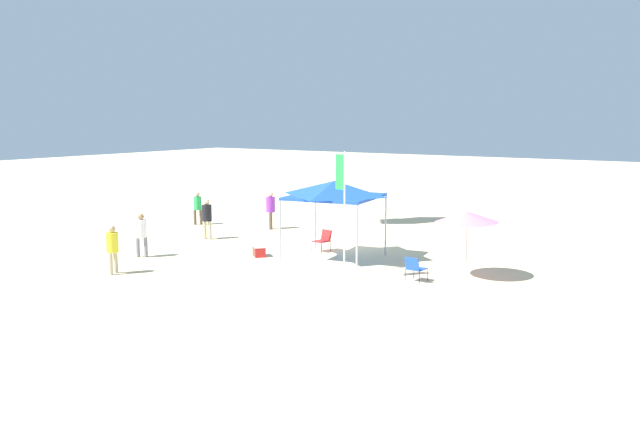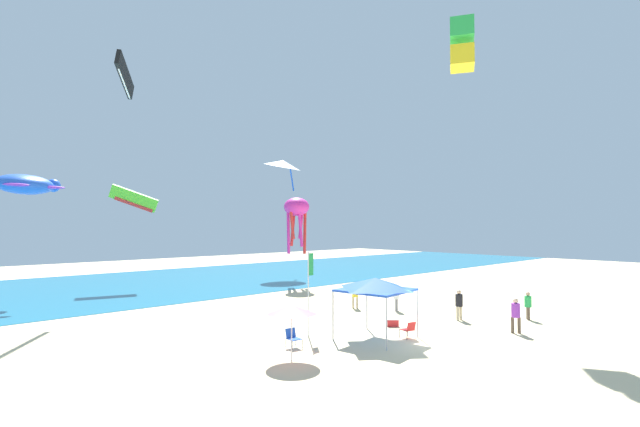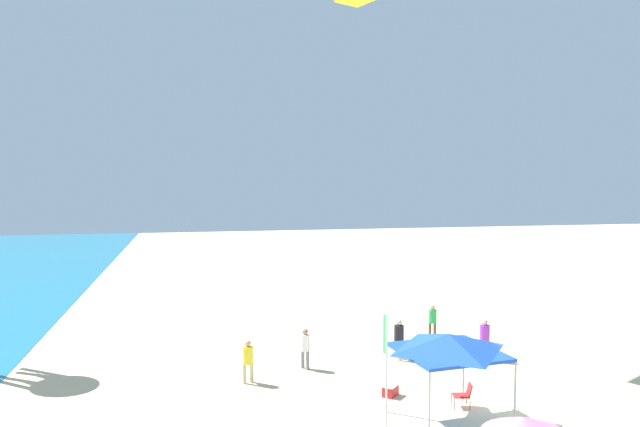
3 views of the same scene
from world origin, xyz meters
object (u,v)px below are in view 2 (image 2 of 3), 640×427
(person_by_tent, at_px, (355,293))
(kite_parafoil_black, at_px, (125,76))
(beach_umbrella, at_px, (292,309))
(canopy_tent, at_px, (376,285))
(kite_turtle_blue, at_px, (26,185))
(person_kite_handler, at_px, (396,296))
(kite_box_green, at_px, (462,45))
(person_far_stroller, at_px, (516,313))
(banner_flag, at_px, (309,285))
(person_watching_sky, at_px, (459,302))
(person_near_umbrella, at_px, (528,303))
(kite_delta_white, at_px, (283,164))
(folding_chair_right_of_tent, at_px, (293,337))
(kite_parafoil_lime, at_px, (134,199))
(cooler_box, at_px, (393,322))
(kite_octopus_magenta, at_px, (297,210))
(folding_chair_facing_ocean, at_px, (409,329))

(person_by_tent, distance_m, kite_parafoil_black, 23.47)
(beach_umbrella, xyz_separation_m, person_by_tent, (9.98, 5.84, -1.05))
(canopy_tent, xyz_separation_m, kite_turtle_blue, (-10.55, 23.99, 5.80))
(person_kite_handler, distance_m, kite_box_green, 16.67)
(person_far_stroller, distance_m, kite_box_green, 17.08)
(kite_turtle_blue, bearing_deg, banner_flag, -94.16)
(beach_umbrella, xyz_separation_m, person_watching_sky, (11.73, -0.64, -1.00))
(person_near_umbrella, height_order, kite_delta_white, kite_delta_white)
(canopy_tent, height_order, person_by_tent, canopy_tent)
(person_kite_handler, bearing_deg, folding_chair_right_of_tent, 158.56)
(person_far_stroller, bearing_deg, kite_turtle_blue, 174.49)
(folding_chair_right_of_tent, height_order, kite_delta_white, kite_delta_white)
(beach_umbrella, xyz_separation_m, kite_parafoil_lime, (2.95, 26.22, 5.78))
(person_far_stroller, height_order, kite_parafoil_black, kite_parafoil_black)
(folding_chair_right_of_tent, distance_m, person_watching_sky, 10.80)
(person_far_stroller, height_order, person_kite_handler, person_far_stroller)
(person_near_umbrella, xyz_separation_m, kite_delta_white, (4.68, 29.17, 11.52))
(cooler_box, xyz_separation_m, kite_box_green, (6.80, -0.36, 16.86))
(person_near_umbrella, distance_m, kite_octopus_magenta, 21.19)
(person_kite_handler, distance_m, person_watching_sky, 4.12)
(person_by_tent, relative_size, kite_octopus_magenta, 0.32)
(kite_turtle_blue, height_order, kite_parafoil_black, kite_parafoil_black)
(beach_umbrella, relative_size, banner_flag, 0.55)
(person_near_umbrella, relative_size, person_watching_sky, 0.92)
(person_by_tent, xyz_separation_m, person_far_stroller, (1.05, -10.02, 0.06))
(person_far_stroller, bearing_deg, kite_box_green, 108.10)
(kite_turtle_blue, xyz_separation_m, kite_delta_white, (24.92, 2.05, 4.09))
(folding_chair_right_of_tent, bearing_deg, kite_delta_white, 59.68)
(person_far_stroller, distance_m, person_watching_sky, 3.61)
(canopy_tent, bearing_deg, person_kite_handler, 30.00)
(person_watching_sky, distance_m, kite_octopus_magenta, 18.83)
(person_kite_handler, bearing_deg, person_watching_sky, -116.36)
(kite_delta_white, bearing_deg, canopy_tent, 45.23)
(kite_parafoil_lime, distance_m, kite_delta_white, 17.11)
(canopy_tent, height_order, kite_parafoil_lime, kite_parafoil_lime)
(person_near_umbrella, relative_size, kite_box_green, 0.49)
(cooler_box, height_order, person_far_stroller, person_far_stroller)
(cooler_box, height_order, kite_box_green, kite_box_green)
(person_far_stroller, xyz_separation_m, person_near_umbrella, (3.70, 0.92, -0.09))
(person_by_tent, distance_m, person_near_umbrella, 10.27)
(beach_umbrella, distance_m, kite_octopus_magenta, 22.76)
(cooler_box, xyz_separation_m, person_near_umbrella, (7.05, -4.22, 0.73))
(beach_umbrella, height_order, kite_octopus_magenta, kite_octopus_magenta)
(kite_delta_white, bearing_deg, kite_octopus_magenta, 43.74)
(folding_chair_facing_ocean, bearing_deg, kite_parafoil_black, -63.22)
(canopy_tent, distance_m, person_near_umbrella, 10.32)
(cooler_box, bearing_deg, beach_umbrella, -172.89)
(kite_octopus_magenta, height_order, kite_delta_white, kite_delta_white)
(kite_parafoil_lime, bearing_deg, person_near_umbrella, -38.53)
(banner_flag, bearing_deg, kite_parafoil_black, 99.72)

